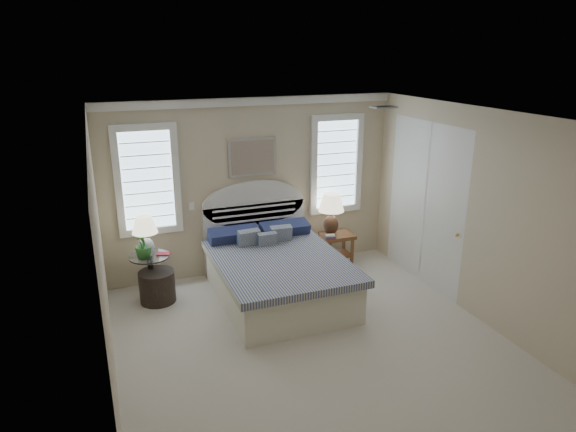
{
  "coord_description": "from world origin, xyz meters",
  "views": [
    {
      "loc": [
        -2.19,
        -4.8,
        3.37
      ],
      "look_at": [
        0.01,
        1.0,
        1.34
      ],
      "focal_mm": 32.0,
      "sensor_mm": 36.0,
      "label": 1
    }
  ],
  "objects_px": {
    "nightstand_right": "(337,242)",
    "bed": "(276,271)",
    "side_table_left": "(151,272)",
    "lamp_right": "(331,209)",
    "floor_pot": "(157,286)",
    "lamp_left": "(145,232)"
  },
  "relations": [
    {
      "from": "nightstand_right",
      "to": "lamp_right",
      "type": "relative_size",
      "value": 0.79
    },
    {
      "from": "lamp_left",
      "to": "lamp_right",
      "type": "bearing_deg",
      "value": 2.47
    },
    {
      "from": "floor_pot",
      "to": "lamp_right",
      "type": "height_order",
      "value": "lamp_right"
    },
    {
      "from": "lamp_right",
      "to": "bed",
      "type": "bearing_deg",
      "value": -148.01
    },
    {
      "from": "lamp_left",
      "to": "side_table_left",
      "type": "bearing_deg",
      "value": -54.44
    },
    {
      "from": "side_table_left",
      "to": "lamp_left",
      "type": "distance_m",
      "value": 0.59
    },
    {
      "from": "bed",
      "to": "lamp_left",
      "type": "relative_size",
      "value": 3.99
    },
    {
      "from": "bed",
      "to": "lamp_left",
      "type": "height_order",
      "value": "bed"
    },
    {
      "from": "bed",
      "to": "lamp_left",
      "type": "xyz_separation_m",
      "value": [
        -1.68,
        0.63,
        0.59
      ]
    },
    {
      "from": "floor_pot",
      "to": "lamp_left",
      "type": "height_order",
      "value": "lamp_left"
    },
    {
      "from": "nightstand_right",
      "to": "lamp_right",
      "type": "height_order",
      "value": "lamp_right"
    },
    {
      "from": "nightstand_right",
      "to": "floor_pot",
      "type": "relative_size",
      "value": 1.08
    },
    {
      "from": "side_table_left",
      "to": "floor_pot",
      "type": "distance_m",
      "value": 0.24
    },
    {
      "from": "side_table_left",
      "to": "lamp_right",
      "type": "distance_m",
      "value": 2.91
    },
    {
      "from": "side_table_left",
      "to": "lamp_left",
      "type": "height_order",
      "value": "lamp_left"
    },
    {
      "from": "floor_pot",
      "to": "lamp_left",
      "type": "xyz_separation_m",
      "value": [
        -0.08,
        0.2,
        0.75
      ]
    },
    {
      "from": "bed",
      "to": "nightstand_right",
      "type": "relative_size",
      "value": 4.29
    },
    {
      "from": "floor_pot",
      "to": "lamp_right",
      "type": "relative_size",
      "value": 0.73
    },
    {
      "from": "nightstand_right",
      "to": "bed",
      "type": "bearing_deg",
      "value": -151.97
    },
    {
      "from": "bed",
      "to": "floor_pot",
      "type": "distance_m",
      "value": 1.66
    },
    {
      "from": "lamp_right",
      "to": "nightstand_right",
      "type": "bearing_deg",
      "value": -33.33
    },
    {
      "from": "side_table_left",
      "to": "nightstand_right",
      "type": "distance_m",
      "value": 2.95
    }
  ]
}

